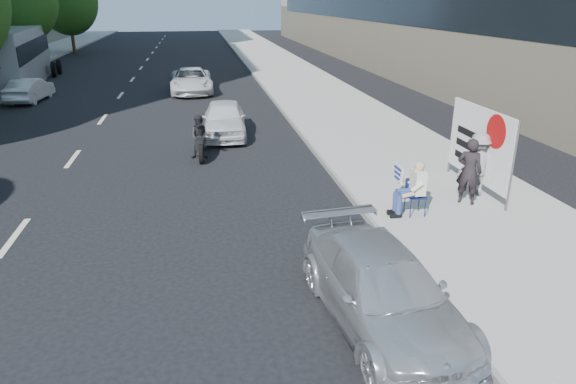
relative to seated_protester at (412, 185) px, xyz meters
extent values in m
plane|color=black|center=(-2.43, -1.40, -0.87)|extent=(160.00, 160.00, 0.00)
cube|color=#B0ACA5|center=(1.57, 18.60, -0.80)|extent=(5.00, 120.00, 0.15)
cylinder|color=#382616|center=(-16.13, 28.60, 0.61)|extent=(0.30, 0.30, 2.97)
cylinder|color=#382616|center=(-16.13, 42.60, 0.44)|extent=(0.30, 0.30, 2.62)
ellipsoid|color=#174713|center=(-16.13, 42.60, 3.91)|extent=(5.40, 5.40, 6.21)
cylinder|color=#121E51|center=(-0.07, -0.21, -0.50)|extent=(0.02, 0.02, 0.45)
cylinder|color=#121E51|center=(0.29, -0.21, -0.50)|extent=(0.02, 0.02, 0.45)
cylinder|color=#121E51|center=(-0.07, 0.15, -0.50)|extent=(0.02, 0.02, 0.45)
cylinder|color=#121E51|center=(0.29, 0.15, -0.50)|extent=(0.02, 0.02, 0.45)
cube|color=#121E51|center=(0.11, -0.03, -0.26)|extent=(0.40, 0.40, 0.03)
cube|color=#121E51|center=(0.11, 0.16, -0.07)|extent=(0.40, 0.02, 0.40)
cylinder|color=navy|center=(-0.11, -0.13, -0.17)|extent=(0.44, 0.17, 0.17)
cylinder|color=navy|center=(-0.33, -0.13, -0.40)|extent=(0.14, 0.14, 0.46)
cube|color=black|center=(-0.39, -0.13, -0.67)|extent=(0.26, 0.11, 0.10)
cylinder|color=navy|center=(-0.11, 0.07, -0.17)|extent=(0.44, 0.17, 0.17)
cylinder|color=navy|center=(-0.33, 0.07, -0.40)|extent=(0.14, 0.14, 0.46)
cube|color=black|center=(-0.39, 0.07, -0.67)|extent=(0.26, 0.11, 0.10)
cube|color=beige|center=(0.13, -0.03, 0.09)|extent=(0.26, 0.42, 0.56)
sphere|color=tan|center=(0.13, -0.03, 0.46)|extent=(0.23, 0.23, 0.23)
ellipsoid|color=gray|center=(0.15, -0.03, 0.49)|extent=(0.22, 0.24, 0.19)
ellipsoid|color=gray|center=(0.05, -0.03, 0.39)|extent=(0.10, 0.14, 0.13)
cylinder|color=beige|center=(0.01, -0.27, 0.06)|extent=(0.30, 0.10, 0.25)
cylinder|color=tan|center=(-0.19, -0.27, -0.12)|extent=(0.29, 0.09, 0.14)
cylinder|color=beige|center=(0.06, 0.23, 0.11)|extent=(0.26, 0.20, 0.32)
cylinder|color=tan|center=(-0.07, 0.37, 0.01)|extent=(0.30, 0.21, 0.18)
cube|color=white|center=(-0.14, 0.52, 0.14)|extent=(0.03, 0.55, 0.40)
imported|color=gray|center=(2.17, 0.96, 0.10)|extent=(1.10, 0.69, 1.64)
imported|color=black|center=(1.66, 0.45, 0.10)|extent=(0.72, 0.68, 1.65)
cylinder|color=#4C4C4C|center=(2.37, -0.18, 0.38)|extent=(0.06, 0.06, 2.20)
cylinder|color=#4C4C4C|center=(2.37, 2.82, 0.38)|extent=(0.06, 0.06, 2.20)
cube|color=white|center=(2.35, 1.32, 0.53)|extent=(0.04, 3.00, 1.90)
cylinder|color=#A50C0C|center=(2.33, 0.62, 1.03)|extent=(0.01, 0.84, 0.84)
cube|color=black|center=(2.33, 1.82, 0.68)|extent=(0.01, 1.30, 0.18)
cube|color=black|center=(2.33, 1.82, 0.33)|extent=(0.01, 1.30, 0.18)
cube|color=black|center=(2.33, 1.82, -0.02)|extent=(0.01, 1.30, 0.18)
imported|color=#ADB0B5|center=(-2.06, -3.81, -0.26)|extent=(2.11, 4.36, 1.22)
imported|color=white|center=(-3.83, 8.72, -0.20)|extent=(1.82, 4.02, 1.34)
imported|color=silver|center=(-13.19, 17.58, -0.28)|extent=(1.59, 3.70, 1.18)
imported|color=silver|center=(-5.08, 18.76, -0.20)|extent=(2.30, 4.86, 1.34)
cylinder|color=black|center=(-4.76, 5.36, -0.55)|extent=(0.18, 0.65, 0.64)
cylinder|color=black|center=(-4.76, 6.76, -0.55)|extent=(0.18, 0.65, 0.64)
cube|color=black|center=(-4.76, 6.06, -0.32)|extent=(0.37, 1.22, 0.35)
imported|color=black|center=(-4.76, 5.96, -0.16)|extent=(0.74, 0.61, 1.42)
cube|color=gray|center=(-15.43, 23.10, 0.78)|extent=(3.99, 12.22, 3.30)
cube|color=black|center=(-14.16, 23.10, 1.33)|extent=(1.51, 11.42, 1.00)
cylinder|color=black|center=(-14.18, 18.60, -0.37)|extent=(0.37, 1.02, 1.00)
cylinder|color=black|center=(-14.18, 20.60, -0.37)|extent=(0.37, 1.02, 1.00)
cylinder|color=black|center=(-16.68, 26.60, -0.37)|extent=(0.37, 1.02, 1.00)
cylinder|color=black|center=(-14.18, 26.60, -0.37)|extent=(0.37, 1.02, 1.00)
cylinder|color=black|center=(-16.68, 28.10, -0.37)|extent=(0.37, 1.02, 1.00)
cylinder|color=black|center=(-14.18, 28.10, -0.37)|extent=(0.37, 1.02, 1.00)
camera|label=1|loc=(-4.73, -10.49, 4.04)|focal=32.00mm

